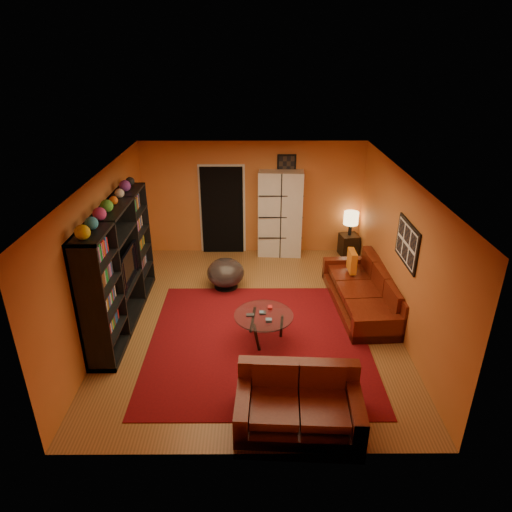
{
  "coord_description": "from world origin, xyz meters",
  "views": [
    {
      "loc": [
        0.02,
        -6.98,
        4.49
      ],
      "look_at": [
        0.06,
        0.1,
        1.2
      ],
      "focal_mm": 32.0,
      "sensor_mm": 36.0,
      "label": 1
    }
  ],
  "objects_px": {
    "tv": "(124,266)",
    "bowl_chair": "(226,273)",
    "storage_cabinet": "(280,214)",
    "side_table": "(349,245)",
    "entertainment_unit": "(119,267)",
    "sofa": "(367,292)",
    "coffee_table": "(264,317)",
    "loveseat": "(299,401)",
    "table_lamp": "(351,219)"
  },
  "relations": [
    {
      "from": "tv",
      "to": "bowl_chair",
      "type": "distance_m",
      "value": 2.11
    },
    {
      "from": "storage_cabinet",
      "to": "side_table",
      "type": "relative_size",
      "value": 3.96
    },
    {
      "from": "entertainment_unit",
      "to": "sofa",
      "type": "relative_size",
      "value": 1.2
    },
    {
      "from": "tv",
      "to": "coffee_table",
      "type": "distance_m",
      "value": 2.58
    },
    {
      "from": "tv",
      "to": "side_table",
      "type": "distance_m",
      "value": 5.25
    },
    {
      "from": "loveseat",
      "to": "coffee_table",
      "type": "height_order",
      "value": "loveseat"
    },
    {
      "from": "coffee_table",
      "to": "bowl_chair",
      "type": "relative_size",
      "value": 1.29
    },
    {
      "from": "storage_cabinet",
      "to": "table_lamp",
      "type": "relative_size",
      "value": 3.57
    },
    {
      "from": "sofa",
      "to": "tv",
      "type": "bearing_deg",
      "value": -179.22
    },
    {
      "from": "bowl_chair",
      "to": "side_table",
      "type": "bearing_deg",
      "value": 29.58
    },
    {
      "from": "entertainment_unit",
      "to": "side_table",
      "type": "relative_size",
      "value": 6.0
    },
    {
      "from": "tv",
      "to": "sofa",
      "type": "xyz_separation_m",
      "value": [
        4.37,
        0.35,
        -0.73
      ]
    },
    {
      "from": "sofa",
      "to": "table_lamp",
      "type": "height_order",
      "value": "table_lamp"
    },
    {
      "from": "bowl_chair",
      "to": "entertainment_unit",
      "type": "bearing_deg",
      "value": -145.86
    },
    {
      "from": "loveseat",
      "to": "entertainment_unit",
      "type": "bearing_deg",
      "value": 53.13
    },
    {
      "from": "entertainment_unit",
      "to": "bowl_chair",
      "type": "height_order",
      "value": "entertainment_unit"
    },
    {
      "from": "entertainment_unit",
      "to": "storage_cabinet",
      "type": "relative_size",
      "value": 1.51
    },
    {
      "from": "entertainment_unit",
      "to": "bowl_chair",
      "type": "xyz_separation_m",
      "value": [
        1.73,
        1.17,
        -0.72
      ]
    },
    {
      "from": "entertainment_unit",
      "to": "loveseat",
      "type": "xyz_separation_m",
      "value": [
        2.88,
        -2.41,
        -0.77
      ]
    },
    {
      "from": "bowl_chair",
      "to": "storage_cabinet",
      "type": "bearing_deg",
      "value": 54.29
    },
    {
      "from": "loveseat",
      "to": "coffee_table",
      "type": "relative_size",
      "value": 1.71
    },
    {
      "from": "entertainment_unit",
      "to": "sofa",
      "type": "distance_m",
      "value": 4.51
    },
    {
      "from": "loveseat",
      "to": "side_table",
      "type": "relative_size",
      "value": 3.32
    },
    {
      "from": "tv",
      "to": "bowl_chair",
      "type": "xyz_separation_m",
      "value": [
        1.68,
        1.08,
        -0.69
      ]
    },
    {
      "from": "tv",
      "to": "coffee_table",
      "type": "bearing_deg",
      "value": -107.21
    },
    {
      "from": "tv",
      "to": "sofa",
      "type": "height_order",
      "value": "tv"
    },
    {
      "from": "sofa",
      "to": "loveseat",
      "type": "xyz_separation_m",
      "value": [
        -1.54,
        -2.86,
        0.0
      ]
    },
    {
      "from": "side_table",
      "to": "storage_cabinet",
      "type": "bearing_deg",
      "value": 178.22
    },
    {
      "from": "storage_cabinet",
      "to": "side_table",
      "type": "height_order",
      "value": "storage_cabinet"
    },
    {
      "from": "loveseat",
      "to": "storage_cabinet",
      "type": "height_order",
      "value": "storage_cabinet"
    },
    {
      "from": "loveseat",
      "to": "sofa",
      "type": "bearing_deg",
      "value": -25.24
    },
    {
      "from": "entertainment_unit",
      "to": "tv",
      "type": "relative_size",
      "value": 2.94
    },
    {
      "from": "tv",
      "to": "side_table",
      "type": "xyz_separation_m",
      "value": [
        4.46,
        2.66,
        -0.76
      ]
    },
    {
      "from": "tv",
      "to": "loveseat",
      "type": "bearing_deg",
      "value": -131.53
    },
    {
      "from": "coffee_table",
      "to": "table_lamp",
      "type": "distance_m",
      "value": 4.0
    },
    {
      "from": "entertainment_unit",
      "to": "table_lamp",
      "type": "bearing_deg",
      "value": 31.38
    },
    {
      "from": "side_table",
      "to": "table_lamp",
      "type": "height_order",
      "value": "table_lamp"
    },
    {
      "from": "loveseat",
      "to": "side_table",
      "type": "bearing_deg",
      "value": -14.42
    },
    {
      "from": "sofa",
      "to": "bowl_chair",
      "type": "relative_size",
      "value": 3.35
    },
    {
      "from": "side_table",
      "to": "coffee_table",
      "type": "bearing_deg",
      "value": -121.07
    },
    {
      "from": "tv",
      "to": "loveseat",
      "type": "xyz_separation_m",
      "value": [
        2.83,
        -2.5,
        -0.73
      ]
    },
    {
      "from": "table_lamp",
      "to": "storage_cabinet",
      "type": "bearing_deg",
      "value": 178.22
    },
    {
      "from": "sofa",
      "to": "side_table",
      "type": "height_order",
      "value": "sofa"
    },
    {
      "from": "bowl_chair",
      "to": "loveseat",
      "type": "bearing_deg",
      "value": -72.29
    },
    {
      "from": "sofa",
      "to": "storage_cabinet",
      "type": "relative_size",
      "value": 1.27
    },
    {
      "from": "bowl_chair",
      "to": "table_lamp",
      "type": "relative_size",
      "value": 1.35
    },
    {
      "from": "coffee_table",
      "to": "storage_cabinet",
      "type": "relative_size",
      "value": 0.49
    },
    {
      "from": "table_lamp",
      "to": "side_table",
      "type": "bearing_deg",
      "value": 180.0
    },
    {
      "from": "tv",
      "to": "storage_cabinet",
      "type": "height_order",
      "value": "storage_cabinet"
    },
    {
      "from": "entertainment_unit",
      "to": "bowl_chair",
      "type": "bearing_deg",
      "value": 34.14
    }
  ]
}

